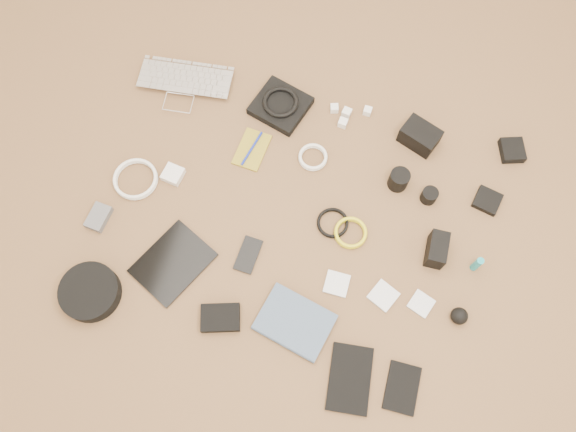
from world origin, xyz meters
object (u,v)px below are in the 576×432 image
(laptop, at_px, (183,90))
(tablet, at_px, (173,263))
(phone, at_px, (248,255))
(paperback, at_px, (282,346))
(dslr_camera, at_px, (420,136))
(headphone_case, at_px, (90,292))

(laptop, relative_size, tablet, 1.44)
(tablet, bearing_deg, phone, 47.79)
(phone, bearing_deg, paperback, -50.18)
(laptop, bearing_deg, dslr_camera, -4.21)
(laptop, height_order, dslr_camera, dslr_camera)
(dslr_camera, bearing_deg, phone, -107.19)
(dslr_camera, distance_m, paperback, 0.91)
(phone, distance_m, headphone_case, 0.54)
(dslr_camera, relative_size, phone, 1.06)
(phone, bearing_deg, laptop, 131.19)
(dslr_camera, xyz_separation_m, tablet, (-0.71, -0.70, -0.03))
(paperback, bearing_deg, tablet, 81.90)
(tablet, bearing_deg, paperback, 4.60)
(tablet, distance_m, paperback, 0.47)
(laptop, xyz_separation_m, headphone_case, (-0.02, -0.83, 0.01))
(dslr_camera, xyz_separation_m, phone, (-0.47, -0.60, -0.03))
(laptop, height_order, headphone_case, headphone_case)
(laptop, height_order, tablet, laptop)
(phone, xyz_separation_m, paperback, (0.20, -0.26, 0.01))
(phone, bearing_deg, dslr_camera, 54.65)
(phone, relative_size, paperback, 0.54)
(phone, height_order, paperback, paperback)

